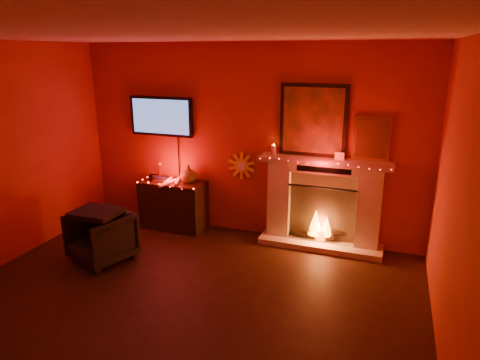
% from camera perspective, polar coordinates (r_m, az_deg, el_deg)
% --- Properties ---
extents(room, '(5.00, 5.00, 5.00)m').
position_cam_1_polar(room, '(3.85, -11.64, -1.97)').
color(room, black).
rests_on(room, ground).
extents(floor, '(5.00, 5.00, 0.00)m').
position_cam_1_polar(floor, '(4.46, -10.58, -18.64)').
color(floor, black).
rests_on(floor, ground).
extents(fireplace, '(1.72, 0.40, 2.18)m').
position_cam_1_polar(fireplace, '(5.84, 10.97, -1.96)').
color(fireplace, beige).
rests_on(fireplace, floor).
extents(tv, '(1.00, 0.07, 1.24)m').
position_cam_1_polar(tv, '(6.49, -10.43, 8.33)').
color(tv, black).
rests_on(tv, room).
extents(sunburst_clock, '(0.40, 0.03, 0.40)m').
position_cam_1_polar(sunburst_clock, '(6.12, 0.20, 1.92)').
color(sunburst_clock, yellow).
rests_on(sunburst_clock, room).
extents(console_table, '(0.95, 0.60, 0.98)m').
position_cam_1_polar(console_table, '(6.50, -8.78, -2.97)').
color(console_table, black).
rests_on(console_table, floor).
extents(armchair, '(0.88, 0.89, 0.64)m').
position_cam_1_polar(armchair, '(5.72, -17.99, -7.24)').
color(armchair, black).
rests_on(armchair, floor).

